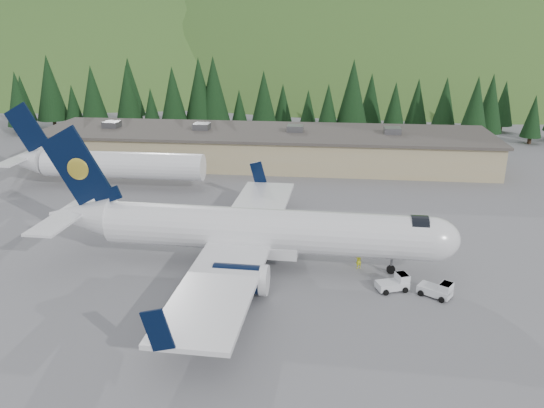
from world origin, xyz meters
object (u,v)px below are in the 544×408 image
Objects in this scene: airliner at (252,231)px; second_airliner at (102,164)px; ramp_worker at (359,260)px; baggage_tug_b at (438,290)px; terminal_building at (264,146)px; baggage_tug_a at (395,283)px.

airliner is 32.39m from second_airliner.
ramp_worker is (9.74, 0.36, -2.54)m from airliner.
airliner is at bearing -163.15° from baggage_tug_b.
terminal_building is at bearing 38.78° from second_airliner.
baggage_tug_b is 7.81m from ramp_worker.
baggage_tug_a is 0.99× the size of baggage_tug_b.
ramp_worker is (33.55, -21.60, -2.49)m from second_airliner.
terminal_building is (-3.89, 37.96, -0.76)m from airliner.
ramp_worker is at bearing 4.01° from airliner.
second_airliner is at bearing -141.22° from terminal_building.
second_airliner is 9.41× the size of baggage_tug_a.
terminal_building reaches higher than baggage_tug_a.
airliner reaches higher than baggage_tug_b.
airliner reaches higher than second_airliner.
airliner is 12.93× the size of baggage_tug_b.
airliner is at bearing -84.14° from terminal_building.
airliner is 10.08m from ramp_worker.
baggage_tug_a is (12.64, -3.45, -2.75)m from airliner.
second_airliner is 44.51m from baggage_tug_a.
baggage_tug_a is 4.79m from ramp_worker.
terminal_building reaches higher than ramp_worker.
second_airliner reaches higher than baggage_tug_a.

